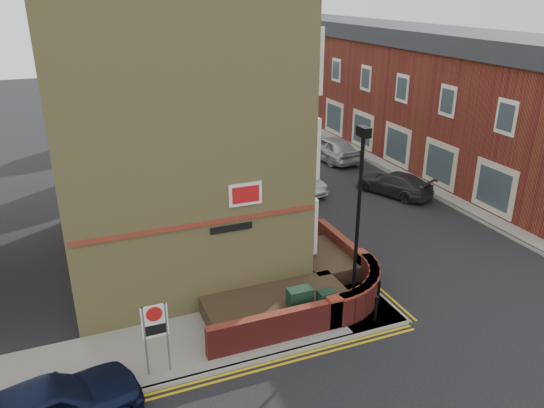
{
  "coord_description": "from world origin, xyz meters",
  "views": [
    {
      "loc": [
        -6.55,
        -11.86,
        10.16
      ],
      "look_at": [
        -0.18,
        4.0,
        3.19
      ],
      "focal_mm": 35.0,
      "sensor_mm": 36.0,
      "label": 1
    }
  ],
  "objects_px": {
    "lamppost": "(358,223)",
    "silver_car_near": "(296,179)",
    "utility_cabinet_large": "(300,305)",
    "zone_sign": "(155,327)"
  },
  "relations": [
    {
      "from": "lamppost",
      "to": "utility_cabinet_large",
      "type": "xyz_separation_m",
      "value": [
        -1.9,
        0.1,
        -2.62
      ]
    },
    {
      "from": "zone_sign",
      "to": "silver_car_near",
      "type": "distance_m",
      "value": 15.46
    },
    {
      "from": "utility_cabinet_large",
      "to": "silver_car_near",
      "type": "xyz_separation_m",
      "value": [
        4.93,
        11.25,
        -0.07
      ]
    },
    {
      "from": "lamppost",
      "to": "silver_car_near",
      "type": "height_order",
      "value": "lamppost"
    },
    {
      "from": "lamppost",
      "to": "silver_car_near",
      "type": "xyz_separation_m",
      "value": [
        3.03,
        11.35,
        -2.69
      ]
    },
    {
      "from": "utility_cabinet_large",
      "to": "zone_sign",
      "type": "bearing_deg",
      "value": -170.31
    },
    {
      "from": "utility_cabinet_large",
      "to": "zone_sign",
      "type": "relative_size",
      "value": 0.55
    },
    {
      "from": "utility_cabinet_large",
      "to": "silver_car_near",
      "type": "relative_size",
      "value": 0.3
    },
    {
      "from": "silver_car_near",
      "to": "utility_cabinet_large",
      "type": "bearing_deg",
      "value": -125.9
    },
    {
      "from": "lamppost",
      "to": "silver_car_near",
      "type": "relative_size",
      "value": 1.6
    }
  ]
}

